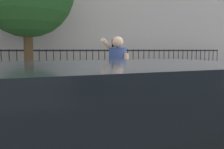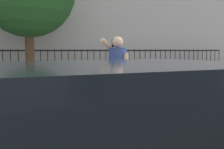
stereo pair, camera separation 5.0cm
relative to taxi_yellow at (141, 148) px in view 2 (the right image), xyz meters
The scene contains 5 objects.
ground_plane 2.88m from the taxi_yellow, 36.47° to the left, with size 60.00×60.00×0.00m, color #333338.
sidewalk 4.51m from the taxi_yellow, 59.79° to the left, with size 28.00×4.40×0.15m, color #B2ADA3.
iron_fence 7.90m from the taxi_yellow, 73.44° to the left, with size 12.03×0.04×1.60m.
taxi_yellow is the anchor object (origin of this frame).
pedestrian_on_phone 2.70m from the taxi_yellow, 71.63° to the left, with size 0.61×0.72×1.67m.
Camera 2 is at (-3.23, -3.52, 1.56)m, focal length 39.64 mm.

